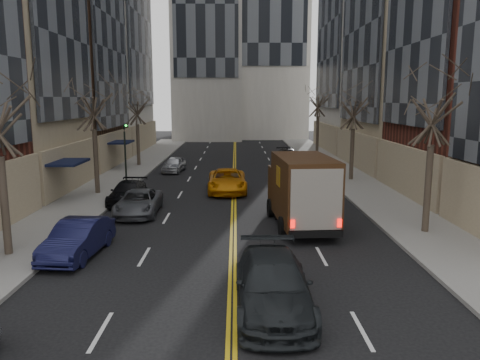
# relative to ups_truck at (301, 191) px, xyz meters

# --- Properties ---
(sidewalk_left) EXTENTS (4.00, 66.00, 0.15)m
(sidewalk_left) POSITION_rel_ups_truck_xyz_m (-12.26, 14.70, -1.68)
(sidewalk_left) COLOR slate
(sidewalk_left) RESTS_ON ground
(sidewalk_right) EXTENTS (4.00, 66.00, 0.15)m
(sidewalk_right) POSITION_rel_ups_truck_xyz_m (5.74, 14.70, -1.68)
(sidewalk_right) COLOR slate
(sidewalk_right) RESTS_ON ground
(tree_lf_mid) EXTENTS (3.20, 3.20, 8.91)m
(tree_lf_mid) POSITION_rel_ups_truck_xyz_m (-12.06, 7.70, 4.84)
(tree_lf_mid) COLOR #382D23
(tree_lf_mid) RESTS_ON sidewalk_left
(tree_lf_far) EXTENTS (3.20, 3.20, 8.12)m
(tree_lf_far) POSITION_rel_ups_truck_xyz_m (-12.06, 20.70, 4.27)
(tree_lf_far) COLOR #382D23
(tree_lf_far) RESTS_ON sidewalk_left
(tree_rt_near) EXTENTS (3.20, 3.20, 8.71)m
(tree_rt_near) POSITION_rel_ups_truck_xyz_m (5.54, -1.30, 4.70)
(tree_rt_near) COLOR #382D23
(tree_rt_near) RESTS_ON sidewalk_right
(tree_rt_mid) EXTENTS (3.20, 3.20, 8.32)m
(tree_rt_mid) POSITION_rel_ups_truck_xyz_m (5.54, 12.70, 4.41)
(tree_rt_mid) COLOR #382D23
(tree_rt_mid) RESTS_ON sidewalk_right
(tree_rt_far) EXTENTS (3.20, 3.20, 9.11)m
(tree_rt_far) POSITION_rel_ups_truck_xyz_m (5.54, 27.70, 4.98)
(tree_rt_far) COLOR #382D23
(tree_rt_far) RESTS_ON sidewalk_right
(traffic_signal) EXTENTS (0.29, 0.26, 4.70)m
(traffic_signal) POSITION_rel_ups_truck_xyz_m (-10.65, 9.69, 1.06)
(traffic_signal) COLOR black
(traffic_signal) RESTS_ON sidewalk_left
(ups_truck) EXTENTS (2.96, 6.52, 3.49)m
(ups_truck) POSITION_rel_ups_truck_xyz_m (0.00, 0.00, 0.00)
(ups_truck) COLOR black
(ups_truck) RESTS_ON ground
(observer_sedan) EXTENTS (2.19, 5.34, 1.55)m
(observer_sedan) POSITION_rel_ups_truck_xyz_m (-2.06, -9.00, -0.98)
(observer_sedan) COLOR black
(observer_sedan) RESTS_ON ground
(taxi) EXTENTS (2.64, 5.46, 1.50)m
(taxi) POSITION_rel_ups_truck_xyz_m (-3.71, 8.63, -1.01)
(taxi) COLOR orange
(taxi) RESTS_ON ground
(pedestrian) EXTENTS (0.63, 0.75, 1.75)m
(pedestrian) POSITION_rel_ups_truck_xyz_m (-0.96, 1.43, -0.88)
(pedestrian) COLOR black
(pedestrian) RESTS_ON ground
(parked_lf_b) EXTENTS (1.92, 4.48, 1.44)m
(parked_lf_b) POSITION_rel_ups_truck_xyz_m (-9.35, -4.21, -1.04)
(parked_lf_b) COLOR black
(parked_lf_b) RESTS_ON ground
(parked_lf_c) EXTENTS (2.23, 4.67, 1.29)m
(parked_lf_c) POSITION_rel_ups_truck_xyz_m (-8.36, 2.55, -1.12)
(parked_lf_c) COLOR #4A4C51
(parked_lf_c) RESTS_ON ground
(parked_lf_d) EXTENTS (1.85, 4.42, 1.28)m
(parked_lf_d) POSITION_rel_ups_truck_xyz_m (-9.56, 5.30, -1.12)
(parked_lf_d) COLOR black
(parked_lf_d) RESTS_ON ground
(parked_lf_e) EXTENTS (1.91, 3.88, 1.27)m
(parked_lf_e) POSITION_rel_ups_truck_xyz_m (-8.36, 17.26, -1.12)
(parked_lf_e) COLOR #B1B4BA
(parked_lf_e) RESTS_ON ground
(parked_rt_a) EXTENTS (1.98, 4.83, 1.56)m
(parked_rt_a) POSITION_rel_ups_truck_xyz_m (3.04, 12.38, -0.98)
(parked_rt_a) COLOR #494B50
(parked_rt_a) RESTS_ON ground
(parked_rt_b) EXTENTS (2.43, 4.92, 1.34)m
(parked_rt_b) POSITION_rel_ups_truck_xyz_m (1.84, 17.90, -1.09)
(parked_rt_b) COLOR #9A9EA1
(parked_rt_b) RESTS_ON ground
(parked_rt_c) EXTENTS (2.13, 4.80, 1.37)m
(parked_rt_c) POSITION_rel_ups_truck_xyz_m (1.84, 22.37, -1.07)
(parked_rt_c) COLOR black
(parked_rt_c) RESTS_ON ground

